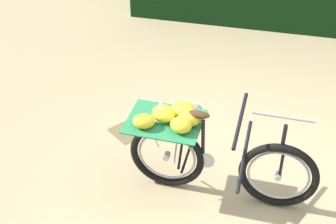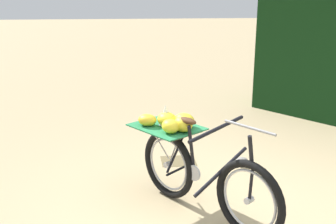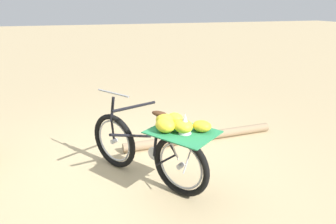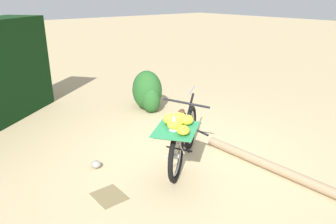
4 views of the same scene
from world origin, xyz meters
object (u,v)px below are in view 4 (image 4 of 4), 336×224
object	(u,v)px
bicycle	(182,135)
shrub_cluster	(147,92)
path_stone	(96,164)
fallen_log	(275,168)

from	to	relation	value
bicycle	shrub_cluster	size ratio (longest dim) A/B	1.74
shrub_cluster	path_stone	world-z (taller)	shrub_cluster
bicycle	fallen_log	bearing A→B (deg)	-82.66
bicycle	path_stone	size ratio (longest dim) A/B	9.56
bicycle	shrub_cluster	xyz separation A→B (m)	(-2.45, 1.12, -0.13)
fallen_log	shrub_cluster	size ratio (longest dim) A/B	2.66
path_stone	bicycle	bearing A→B (deg)	52.41
bicycle	path_stone	distance (m)	1.38
fallen_log	shrub_cluster	world-z (taller)	shrub_cluster
fallen_log	path_stone	size ratio (longest dim) A/B	14.60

